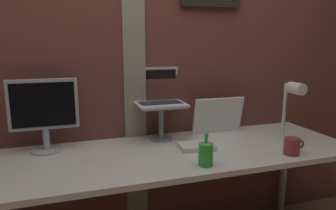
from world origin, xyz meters
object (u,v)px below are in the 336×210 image
at_px(desk_lamp, 290,105).
at_px(laptop, 158,94).
at_px(monitor, 44,109).
at_px(coffee_mug, 292,146).
at_px(whiteboard_panel, 218,115).
at_px(pen_cup, 206,154).

bearing_deg(desk_lamp, laptop, 154.86).
distance_m(monitor, coffee_mug, 1.39).
relative_size(monitor, whiteboard_panel, 1.16).
relative_size(pen_cup, coffee_mug, 1.35).
xyz_separation_m(monitor, pen_cup, (0.77, -0.48, -0.18)).
distance_m(laptop, whiteboard_panel, 0.45).
xyz_separation_m(monitor, laptop, (0.68, 0.07, 0.04)).
relative_size(whiteboard_panel, coffee_mug, 2.82).
xyz_separation_m(pen_cup, coffee_mug, (0.52, -0.00, -0.01)).
relative_size(monitor, desk_lamp, 1.10).
bearing_deg(whiteboard_panel, pen_cup, -122.76).
xyz_separation_m(whiteboard_panel, coffee_mug, (0.20, -0.51, -0.08)).
relative_size(monitor, coffee_mug, 3.28).
bearing_deg(desk_lamp, whiteboard_panel, 136.78).
xyz_separation_m(laptop, desk_lamp, (0.74, -0.35, -0.05)).
xyz_separation_m(laptop, pen_cup, (0.09, -0.54, -0.23)).
bearing_deg(laptop, desk_lamp, -25.14).
height_order(pen_cup, coffee_mug, pen_cup).
relative_size(laptop, pen_cup, 1.78).
bearing_deg(coffee_mug, whiteboard_panel, 111.30).
xyz_separation_m(monitor, coffee_mug, (1.29, -0.48, -0.20)).
xyz_separation_m(laptop, whiteboard_panel, (0.41, -0.04, -0.16)).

